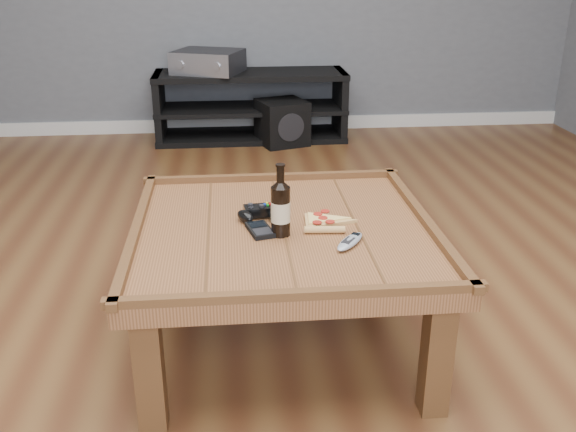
{
  "coord_description": "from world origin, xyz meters",
  "views": [
    {
      "loc": [
        -0.17,
        -1.97,
        1.3
      ],
      "look_at": [
        0.01,
        -0.07,
        0.52
      ],
      "focal_mm": 40.0,
      "sensor_mm": 36.0,
      "label": 1
    }
  ],
  "objects": [
    {
      "name": "game_controller",
      "position": [
        -0.08,
        0.08,
        0.47
      ],
      "size": [
        0.17,
        0.12,
        0.05
      ],
      "rotation": [
        0.0,
        0.0,
        0.12
      ],
      "color": "black",
      "rests_on": "coffee_table"
    },
    {
      "name": "remote_control",
      "position": [
        0.2,
        -0.16,
        0.46
      ],
      "size": [
        0.13,
        0.15,
        0.02
      ],
      "rotation": [
        0.0,
        0.0,
        -0.62
      ],
      "color": "gray",
      "rests_on": "coffee_table"
    },
    {
      "name": "subwoofer",
      "position": [
        0.22,
        2.59,
        0.16
      ],
      "size": [
        0.4,
        0.4,
        0.32
      ],
      "rotation": [
        0.0,
        0.0,
        0.32
      ],
      "color": "black",
      "rests_on": "ground"
    },
    {
      "name": "coffee_table",
      "position": [
        0.0,
        0.0,
        0.39
      ],
      "size": [
        1.03,
        1.03,
        0.48
      ],
      "color": "#573218",
      "rests_on": "ground"
    },
    {
      "name": "game_console",
      "position": [
        0.3,
        2.57,
        0.1
      ],
      "size": [
        0.14,
        0.19,
        0.21
      ],
      "rotation": [
        0.0,
        0.0,
        -0.29
      ],
      "color": "slate",
      "rests_on": "ground"
    },
    {
      "name": "av_receiver",
      "position": [
        -0.3,
        2.74,
        0.58
      ],
      "size": [
        0.56,
        0.51,
        0.16
      ],
      "rotation": [
        0.0,
        0.0,
        -0.37
      ],
      "color": "black",
      "rests_on": "media_console"
    },
    {
      "name": "smartphone",
      "position": [
        -0.08,
        -0.04,
        0.46
      ],
      "size": [
        0.1,
        0.14,
        0.02
      ],
      "rotation": [
        0.0,
        0.0,
        0.24
      ],
      "color": "black",
      "rests_on": "coffee_table"
    },
    {
      "name": "beer_bottle",
      "position": [
        -0.01,
        -0.06,
        0.55
      ],
      "size": [
        0.06,
        0.06,
        0.24
      ],
      "color": "black",
      "rests_on": "coffee_table"
    },
    {
      "name": "pizza_slice",
      "position": [
        0.14,
        0.01,
        0.46
      ],
      "size": [
        0.17,
        0.25,
        0.02
      ],
      "rotation": [
        0.0,
        0.0,
        -0.08
      ],
      "color": "tan",
      "rests_on": "coffee_table"
    },
    {
      "name": "baseboard",
      "position": [
        0.0,
        2.99,
        0.05
      ],
      "size": [
        5.0,
        0.02,
        0.1
      ],
      "primitive_type": "cube",
      "color": "silver",
      "rests_on": "ground"
    },
    {
      "name": "media_console",
      "position": [
        0.0,
        2.75,
        0.25
      ],
      "size": [
        1.4,
        0.45,
        0.5
      ],
      "color": "black",
      "rests_on": "ground"
    },
    {
      "name": "ground",
      "position": [
        0.0,
        0.0,
        0.0
      ],
      "size": [
        6.0,
        6.0,
        0.0
      ],
      "primitive_type": "plane",
      "color": "#4C2915",
      "rests_on": "ground"
    }
  ]
}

